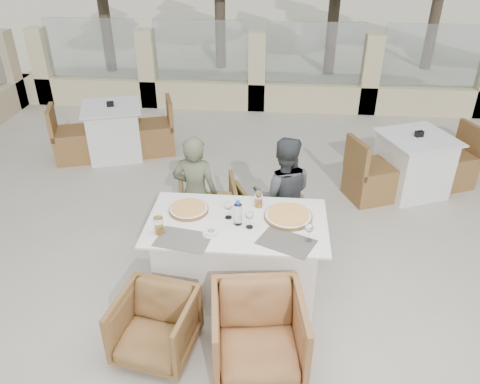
# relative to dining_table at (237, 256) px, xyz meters

# --- Properties ---
(ground) EXTENTS (80.00, 80.00, 0.00)m
(ground) POSITION_rel_dining_table_xyz_m (-0.10, 0.10, -0.39)
(ground) COLOR #B8AE9D
(ground) RESTS_ON ground
(sand_patch) EXTENTS (30.00, 16.00, 0.01)m
(sand_patch) POSITION_rel_dining_table_xyz_m (-0.10, 14.10, -0.38)
(sand_patch) COLOR beige
(sand_patch) RESTS_ON ground
(perimeter_wall_far) EXTENTS (10.00, 0.34, 1.60)m
(perimeter_wall_far) POSITION_rel_dining_table_xyz_m (-0.10, 4.90, 0.42)
(perimeter_wall_far) COLOR beige
(perimeter_wall_far) RESTS_ON ground
(dining_table) EXTENTS (1.60, 0.90, 0.77)m
(dining_table) POSITION_rel_dining_table_xyz_m (0.00, 0.00, 0.00)
(dining_table) COLOR white
(dining_table) RESTS_ON ground
(placemat_near_left) EXTENTS (0.49, 0.37, 0.00)m
(placemat_near_left) POSITION_rel_dining_table_xyz_m (-0.43, -0.31, 0.39)
(placemat_near_left) COLOR #5F5A52
(placemat_near_left) RESTS_ON dining_table
(placemat_near_right) EXTENTS (0.53, 0.46, 0.00)m
(placemat_near_right) POSITION_rel_dining_table_xyz_m (0.44, -0.27, 0.39)
(placemat_near_right) COLOR #534E47
(placemat_near_right) RESTS_ON dining_table
(pizza_left) EXTENTS (0.47, 0.47, 0.05)m
(pizza_left) POSITION_rel_dining_table_xyz_m (-0.46, 0.13, 0.41)
(pizza_left) COLOR #CF651C
(pizza_left) RESTS_ON dining_table
(pizza_right) EXTENTS (0.49, 0.49, 0.06)m
(pizza_right) POSITION_rel_dining_table_xyz_m (0.45, 0.10, 0.41)
(pizza_right) COLOR orange
(pizza_right) RESTS_ON dining_table
(water_bottle) EXTENTS (0.08, 0.08, 0.24)m
(water_bottle) POSITION_rel_dining_table_xyz_m (0.01, -0.03, 0.50)
(water_bottle) COLOR #BDE0F8
(water_bottle) RESTS_ON dining_table
(wine_glass_centre) EXTENTS (0.09, 0.09, 0.18)m
(wine_glass_centre) POSITION_rel_dining_table_xyz_m (-0.08, 0.06, 0.48)
(wine_glass_centre) COLOR white
(wine_glass_centre) RESTS_ON dining_table
(wine_glass_near) EXTENTS (0.10, 0.10, 0.18)m
(wine_glass_near) POSITION_rel_dining_table_xyz_m (0.12, -0.08, 0.48)
(wine_glass_near) COLOR white
(wine_glass_near) RESTS_ON dining_table
(wine_glass_corner) EXTENTS (0.10, 0.10, 0.18)m
(wine_glass_corner) POSITION_rel_dining_table_xyz_m (0.62, -0.22, 0.48)
(wine_glass_corner) COLOR silver
(wine_glass_corner) RESTS_ON dining_table
(beer_glass_left) EXTENTS (0.09, 0.09, 0.16)m
(beer_glass_left) POSITION_rel_dining_table_xyz_m (-0.64, -0.23, 0.46)
(beer_glass_left) COLOR #C2871B
(beer_glass_left) RESTS_ON dining_table
(beer_glass_right) EXTENTS (0.08, 0.08, 0.15)m
(beer_glass_right) POSITION_rel_dining_table_xyz_m (0.18, 0.27, 0.46)
(beer_glass_right) COLOR orange
(beer_glass_right) RESTS_ON dining_table
(olive_dish) EXTENTS (0.13, 0.13, 0.04)m
(olive_dish) POSITION_rel_dining_table_xyz_m (-0.20, -0.21, 0.41)
(olive_dish) COLOR silver
(olive_dish) RESTS_ON dining_table
(armchair_far_left) EXTENTS (0.75, 0.76, 0.59)m
(armchair_far_left) POSITION_rel_dining_table_xyz_m (-0.43, 1.01, -0.09)
(armchair_far_left) COLOR brown
(armchair_far_left) RESTS_ON ground
(armchair_far_right) EXTENTS (0.80, 0.81, 0.56)m
(armchair_far_right) POSITION_rel_dining_table_xyz_m (0.24, 1.02, -0.11)
(armchair_far_right) COLOR brown
(armchair_far_right) RESTS_ON ground
(armchair_near_left) EXTENTS (0.70, 0.71, 0.56)m
(armchair_near_left) POSITION_rel_dining_table_xyz_m (-0.58, -0.82, -0.11)
(armchair_near_left) COLOR brown
(armchair_near_left) RESTS_ON ground
(armchair_near_right) EXTENTS (0.80, 0.82, 0.66)m
(armchair_near_right) POSITION_rel_dining_table_xyz_m (0.24, -0.87, -0.06)
(armchair_near_right) COLOR #976237
(armchair_near_right) RESTS_ON ground
(diner_left) EXTENTS (0.49, 0.34, 1.28)m
(diner_left) POSITION_rel_dining_table_xyz_m (-0.49, 0.67, 0.25)
(diner_left) COLOR #565A41
(diner_left) RESTS_ON ground
(diner_right) EXTENTS (0.65, 0.52, 1.28)m
(diner_right) POSITION_rel_dining_table_xyz_m (0.41, 0.71, 0.26)
(diner_right) COLOR #3B3F41
(diner_right) RESTS_ON ground
(bg_table_a) EXTENTS (1.81, 1.29, 0.77)m
(bg_table_a) POSITION_rel_dining_table_xyz_m (-2.07, 2.75, 0.00)
(bg_table_a) COLOR silver
(bg_table_a) RESTS_ON ground
(bg_table_b) EXTENTS (1.83, 1.38, 0.77)m
(bg_table_b) POSITION_rel_dining_table_xyz_m (2.06, 2.05, 0.00)
(bg_table_b) COLOR white
(bg_table_b) RESTS_ON ground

